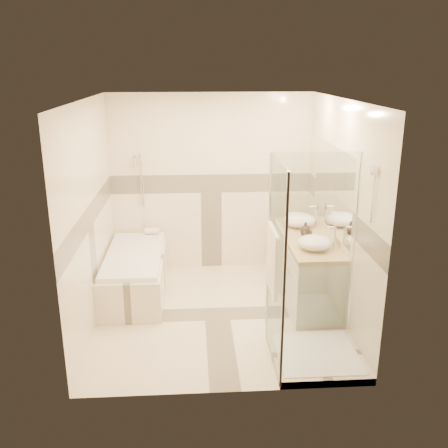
{
  "coord_description": "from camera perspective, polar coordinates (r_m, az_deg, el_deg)",
  "views": [
    {
      "loc": [
        -0.27,
        -5.35,
        2.85
      ],
      "look_at": [
        0.1,
        0.25,
        1.05
      ],
      "focal_mm": 40.0,
      "sensor_mm": 36.0,
      "label": 1
    }
  ],
  "objects": [
    {
      "name": "bathtub",
      "position": [
        6.56,
        -10.13,
        -5.32
      ],
      "size": [
        0.75,
        1.7,
        0.56
      ],
      "color": "beige",
      "rests_on": "ground"
    },
    {
      "name": "vessel_sink_near",
      "position": [
        6.51,
        8.59,
        0.46
      ],
      "size": [
        0.42,
        0.42,
        0.17
      ],
      "primitive_type": "ellipsoid",
      "color": "white",
      "rests_on": "vanity"
    },
    {
      "name": "rolled_towel",
      "position": [
        7.12,
        -8.24,
        -0.8
      ],
      "size": [
        0.2,
        0.09,
        0.09
      ],
      "primitive_type": "cylinder",
      "rotation": [
        0.0,
        1.57,
        0.0
      ],
      "color": "white",
      "rests_on": "bathtub"
    },
    {
      "name": "room",
      "position": [
        5.6,
        -0.3,
        1.28
      ],
      "size": [
        2.82,
        3.02,
        2.52
      ],
      "color": "beige",
      "rests_on": "ground"
    },
    {
      "name": "folded_towels",
      "position": [
        6.72,
        8.19,
        0.68
      ],
      "size": [
        0.22,
        0.31,
        0.09
      ],
      "primitive_type": "cube",
      "rotation": [
        0.0,
        0.0,
        0.23
      ],
      "color": "white",
      "rests_on": "vanity"
    },
    {
      "name": "vanity",
      "position": [
        6.3,
        9.35,
        -5.08
      ],
      "size": [
        0.58,
        1.62,
        0.85
      ],
      "color": "silver",
      "rests_on": "ground"
    },
    {
      "name": "amenity_bottle_b",
      "position": [
        6.17,
        9.29,
        -0.55
      ],
      "size": [
        0.17,
        0.17,
        0.17
      ],
      "primitive_type": "imported",
      "rotation": [
        0.0,
        0.0,
        0.33
      ],
      "color": "black",
      "rests_on": "vanity"
    },
    {
      "name": "vessel_sink_far",
      "position": [
        5.73,
        10.33,
        -2.1
      ],
      "size": [
        0.39,
        0.39,
        0.15
      ],
      "primitive_type": "ellipsoid",
      "color": "white",
      "rests_on": "vanity"
    },
    {
      "name": "faucet_far",
      "position": [
        5.76,
        12.45,
        -1.28
      ],
      "size": [
        0.11,
        0.03,
        0.27
      ],
      "color": "silver",
      "rests_on": "vanity"
    },
    {
      "name": "faucet_near",
      "position": [
        6.54,
        10.47,
        1.15
      ],
      "size": [
        0.11,
        0.03,
        0.28
      ],
      "color": "silver",
      "rests_on": "vanity"
    },
    {
      "name": "amenity_bottle_a",
      "position": [
        6.03,
        9.6,
        -1.0
      ],
      "size": [
        0.08,
        0.08,
        0.17
      ],
      "primitive_type": "imported",
      "rotation": [
        0.0,
        0.0,
        0.12
      ],
      "color": "black",
      "rests_on": "vanity"
    },
    {
      "name": "shower_enclosure",
      "position": [
        5.09,
        9.31,
        -9.91
      ],
      "size": [
        0.96,
        0.93,
        2.04
      ],
      "color": "beige",
      "rests_on": "ground"
    }
  ]
}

